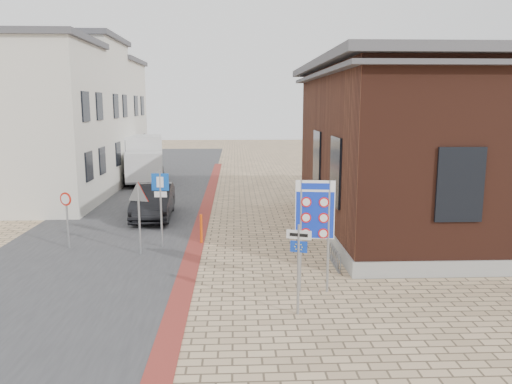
{
  "coord_description": "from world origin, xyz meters",
  "views": [
    {
      "loc": [
        -0.51,
        -13.04,
        5.1
      ],
      "look_at": [
        0.17,
        3.42,
        2.2
      ],
      "focal_mm": 35.0,
      "sensor_mm": 36.0,
      "label": 1
    }
  ],
  "objects_px": {
    "sedan": "(153,201)",
    "bollard": "(201,229)",
    "parking_sign": "(161,195)",
    "border_sign": "(315,212)",
    "essen_sign": "(299,256)",
    "box_truck": "(144,159)"
  },
  "relations": [
    {
      "from": "sedan",
      "to": "bollard",
      "type": "xyz_separation_m",
      "value": [
        2.45,
        -4.34,
        -0.21
      ]
    },
    {
      "from": "parking_sign",
      "to": "essen_sign",
      "type": "bearing_deg",
      "value": -50.4
    },
    {
      "from": "essen_sign",
      "to": "parking_sign",
      "type": "height_order",
      "value": "parking_sign"
    },
    {
      "from": "box_truck",
      "to": "border_sign",
      "type": "xyz_separation_m",
      "value": [
        8.15,
        -19.94,
        0.68
      ]
    },
    {
      "from": "parking_sign",
      "to": "border_sign",
      "type": "bearing_deg",
      "value": -38.36
    },
    {
      "from": "essen_sign",
      "to": "sedan",
      "type": "bearing_deg",
      "value": 135.29
    },
    {
      "from": "box_truck",
      "to": "essen_sign",
      "type": "bearing_deg",
      "value": -79.93
    },
    {
      "from": "sedan",
      "to": "border_sign",
      "type": "distance_m",
      "value": 11.12
    },
    {
      "from": "sedan",
      "to": "bollard",
      "type": "bearing_deg",
      "value": -63.19
    },
    {
      "from": "sedan",
      "to": "bollard",
      "type": "height_order",
      "value": "sedan"
    },
    {
      "from": "essen_sign",
      "to": "parking_sign",
      "type": "relative_size",
      "value": 0.81
    },
    {
      "from": "box_truck",
      "to": "bollard",
      "type": "xyz_separation_m",
      "value": [
        4.73,
        -14.95,
        -1.01
      ]
    },
    {
      "from": "border_sign",
      "to": "essen_sign",
      "type": "height_order",
      "value": "border_sign"
    },
    {
      "from": "parking_sign",
      "to": "bollard",
      "type": "height_order",
      "value": "parking_sign"
    },
    {
      "from": "box_truck",
      "to": "parking_sign",
      "type": "xyz_separation_m",
      "value": [
        3.35,
        -15.45,
        0.36
      ]
    },
    {
      "from": "sedan",
      "to": "essen_sign",
      "type": "bearing_deg",
      "value": -66.79
    },
    {
      "from": "sedan",
      "to": "parking_sign",
      "type": "height_order",
      "value": "parking_sign"
    },
    {
      "from": "parking_sign",
      "to": "sedan",
      "type": "bearing_deg",
      "value": 107.21
    },
    {
      "from": "bollard",
      "to": "essen_sign",
      "type": "bearing_deg",
      "value": -66.7
    },
    {
      "from": "sedan",
      "to": "parking_sign",
      "type": "xyz_separation_m",
      "value": [
        1.07,
        -4.84,
        1.16
      ]
    },
    {
      "from": "box_truck",
      "to": "essen_sign",
      "type": "xyz_separation_m",
      "value": [
        7.53,
        -21.45,
        -0.08
      ]
    },
    {
      "from": "border_sign",
      "to": "box_truck",
      "type": "bearing_deg",
      "value": 119.37
    }
  ]
}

